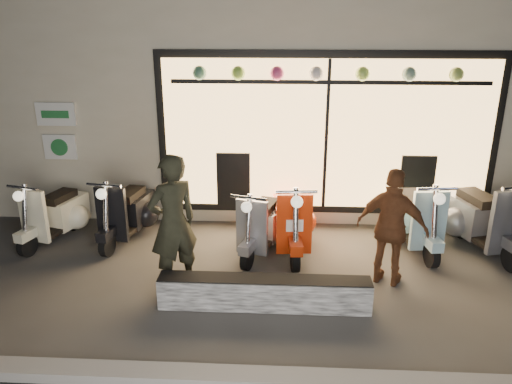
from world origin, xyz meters
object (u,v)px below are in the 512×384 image
scooter_silver (264,223)px  scooter_red (290,219)px  woman (392,228)px  graffiti_barrier (264,293)px  man (173,223)px

scooter_silver → scooter_red: scooter_red is taller
woman → graffiti_barrier: bearing=48.5°
scooter_red → woman: size_ratio=0.99×
scooter_silver → man: size_ratio=0.79×
scooter_silver → woman: 1.98m
graffiti_barrier → scooter_silver: size_ratio=1.80×
scooter_silver → man: (-1.10, -1.21, 0.49)m
scooter_red → graffiti_barrier: bearing=-105.4°
graffiti_barrier → scooter_red: bearing=79.6°
scooter_silver → scooter_red: (0.40, 0.09, 0.04)m
graffiti_barrier → scooter_silver: (-0.07, 1.66, 0.21)m
graffiti_barrier → woman: size_ratio=1.62×
graffiti_barrier → woman: woman is taller
man → woman: (2.79, 0.25, -0.11)m
scooter_red → woman: 1.71m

